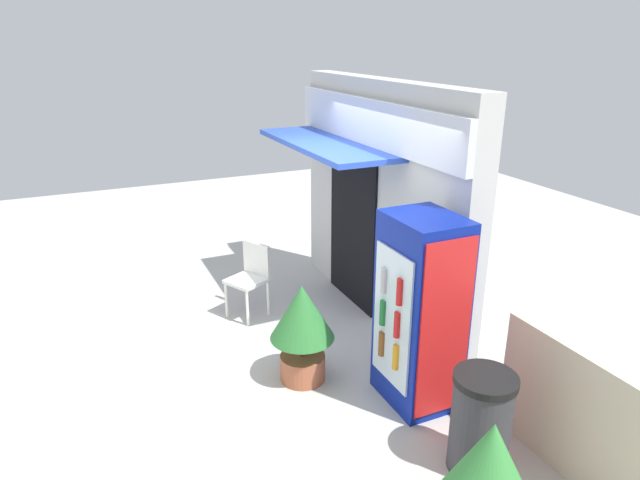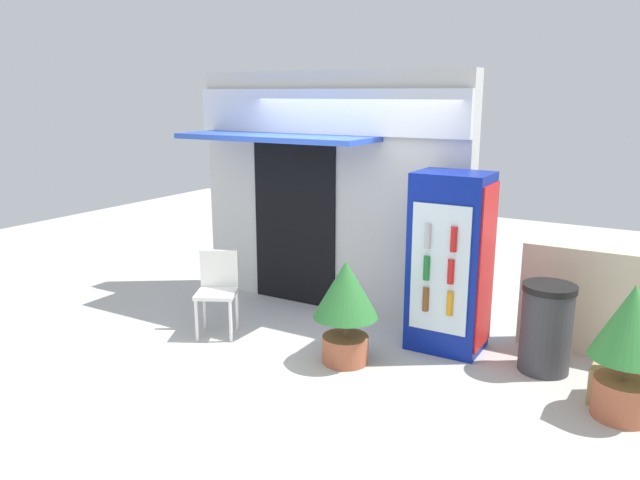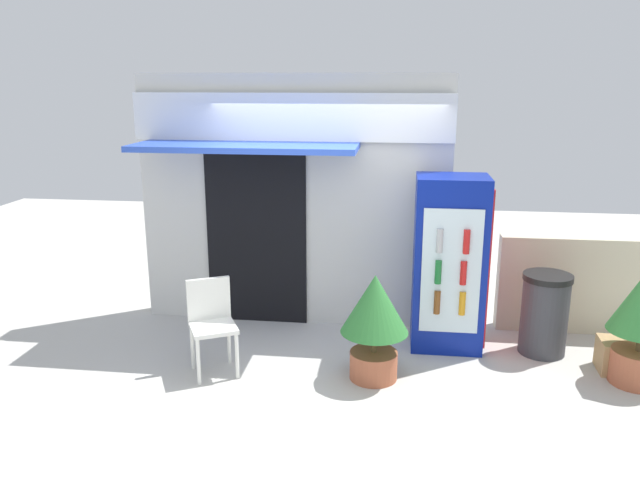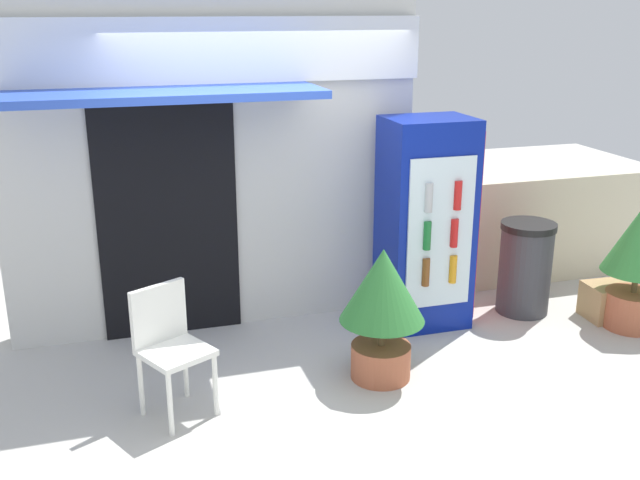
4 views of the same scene
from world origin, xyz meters
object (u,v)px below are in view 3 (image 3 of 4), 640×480
plastic_chair (211,318)px  potted_plant_near_shop (375,316)px  drink_cooler (450,263)px  cardboard_box (622,356)px  trash_bin (544,314)px

plastic_chair → potted_plant_near_shop: potted_plant_near_shop is taller
plastic_chair → potted_plant_near_shop: size_ratio=0.88×
drink_cooler → plastic_chair: size_ratio=2.01×
cardboard_box → potted_plant_near_shop: bearing=-169.6°
potted_plant_near_shop → drink_cooler: bearing=49.3°
plastic_chair → trash_bin: 3.37m
trash_bin → cardboard_box: trash_bin is taller
drink_cooler → trash_bin: size_ratio=2.14×
drink_cooler → plastic_chair: drink_cooler is taller
drink_cooler → cardboard_box: bearing=-14.1°
potted_plant_near_shop → trash_bin: 1.89m
plastic_chair → cardboard_box: size_ratio=2.13×
cardboard_box → drink_cooler: bearing=165.9°
drink_cooler → potted_plant_near_shop: bearing=-130.7°
drink_cooler → cardboard_box: drink_cooler is taller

